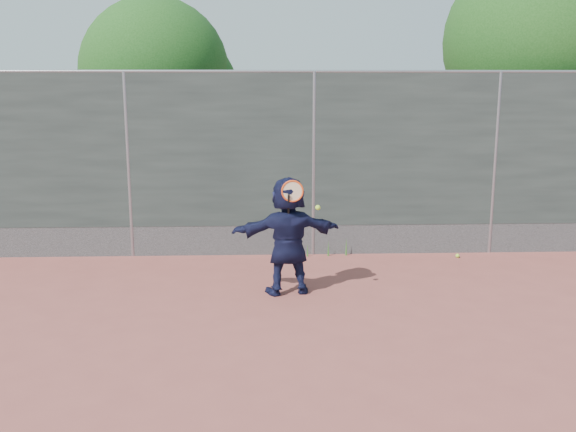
{
  "coord_description": "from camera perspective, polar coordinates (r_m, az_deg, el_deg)",
  "views": [
    {
      "loc": [
        -0.82,
        -6.89,
        2.85
      ],
      "look_at": [
        -0.49,
        1.51,
        1.08
      ],
      "focal_mm": 40.0,
      "sensor_mm": 36.0,
      "label": 1
    }
  ],
  "objects": [
    {
      "name": "swing_action",
      "position": [
        8.33,
        0.6,
        1.95
      ],
      "size": [
        0.51,
        0.17,
        0.51
      ],
      "color": "#EF4916",
      "rests_on": "ground"
    },
    {
      "name": "tree_right",
      "position": [
        13.8,
        21.94,
        13.73
      ],
      "size": [
        3.78,
        3.6,
        5.39
      ],
      "color": "#382314",
      "rests_on": "ground"
    },
    {
      "name": "tree_left",
      "position": [
        13.59,
        -11.04,
        12.07
      ],
      "size": [
        3.15,
        3.0,
        4.53
      ],
      "color": "#382314",
      "rests_on": "ground"
    },
    {
      "name": "ground",
      "position": [
        7.5,
        4.29,
        -10.45
      ],
      "size": [
        80.0,
        80.0,
        0.0
      ],
      "primitive_type": "plane",
      "color": "#9E4C42",
      "rests_on": "ground"
    },
    {
      "name": "player",
      "position": [
        8.65,
        0.0,
        -1.74
      ],
      "size": [
        1.56,
        0.73,
        1.62
      ],
      "primitive_type": "imported",
      "rotation": [
        0.0,
        0.0,
        3.32
      ],
      "color": "#141738",
      "rests_on": "ground"
    },
    {
      "name": "ball_ground",
      "position": [
        10.93,
        14.84,
        -3.43
      ],
      "size": [
        0.07,
        0.07,
        0.07
      ],
      "primitive_type": "sphere",
      "color": "#B5ED34",
      "rests_on": "ground"
    },
    {
      "name": "weed_clump",
      "position": [
        10.69,
        3.85,
        -2.85
      ],
      "size": [
        0.68,
        0.07,
        0.3
      ],
      "color": "#387226",
      "rests_on": "ground"
    },
    {
      "name": "fence",
      "position": [
        10.5,
        2.29,
        4.96
      ],
      "size": [
        20.0,
        0.06,
        3.03
      ],
      "color": "#38423D",
      "rests_on": "ground"
    }
  ]
}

